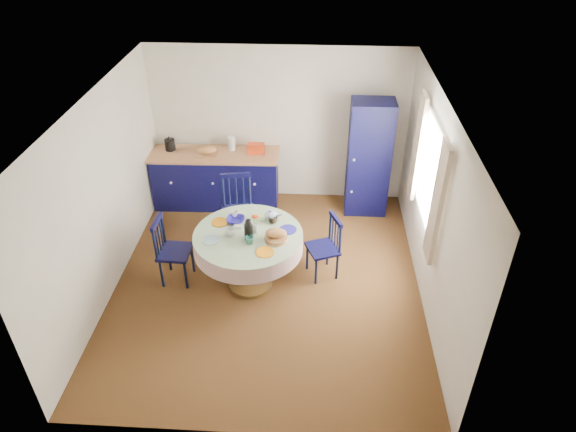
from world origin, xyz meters
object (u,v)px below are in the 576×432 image
object	(u,v)px
chair_right	(325,247)
cobalt_bowl	(236,220)
mug_b	(249,240)
mug_a	(230,232)
mug_d	(235,214)
chair_far	(238,210)
mug_c	(273,220)
pantry_cabinet	(369,158)
chair_left	(172,250)
dining_table	(249,242)
kitchen_counter	(216,178)

from	to	relation	value
chair_right	cobalt_bowl	size ratio (longest dim) A/B	3.86
mug_b	mug_a	bearing A→B (deg)	150.14
mug_b	mug_d	xyz separation A→B (m)	(-0.26, 0.55, -0.00)
mug_b	mug_d	world-z (taller)	mug_b
chair_far	mug_c	bearing A→B (deg)	-61.18
pantry_cabinet	mug_c	distance (m)	2.14
chair_left	chair_far	bearing A→B (deg)	-36.48
dining_table	mug_c	xyz separation A→B (m)	(0.28, 0.27, 0.17)
kitchen_counter	mug_a	xyz separation A→B (m)	(0.56, -2.03, 0.41)
pantry_cabinet	mug_b	size ratio (longest dim) A/B	17.53
chair_right	kitchen_counter	bearing A→B (deg)	-156.42
kitchen_counter	mug_c	distance (m)	2.07
mug_a	mug_b	world-z (taller)	same
dining_table	chair_far	distance (m)	1.04
kitchen_counter	pantry_cabinet	xyz separation A→B (m)	(2.40, -0.05, 0.45)
mug_a	chair_far	bearing A→B (deg)	93.96
pantry_cabinet	mug_d	distance (m)	2.42
chair_far	pantry_cabinet	bearing A→B (deg)	16.70
pantry_cabinet	chair_far	distance (m)	2.17
mug_c	cobalt_bowl	distance (m)	0.48
chair_far	mug_c	distance (m)	0.98
dining_table	mug_d	size ratio (longest dim) A/B	14.50
dining_table	mug_b	size ratio (longest dim) A/B	13.05
chair_left	mug_c	size ratio (longest dim) A/B	7.82
pantry_cabinet	chair_far	world-z (taller)	pantry_cabinet
pantry_cabinet	cobalt_bowl	distance (m)	2.47
mug_b	cobalt_bowl	size ratio (longest dim) A/B	0.46
mug_b	cobalt_bowl	bearing A→B (deg)	117.36
mug_c	chair_far	bearing A→B (deg)	128.70
pantry_cabinet	chair_left	bearing A→B (deg)	-144.72
kitchen_counter	pantry_cabinet	bearing A→B (deg)	-2.70
dining_table	mug_b	bearing A→B (deg)	-80.13
pantry_cabinet	mug_a	world-z (taller)	pantry_cabinet
dining_table	chair_right	bearing A→B (deg)	17.14
mug_b	mug_c	xyz separation A→B (m)	(0.25, 0.46, -0.00)
kitchen_counter	chair_far	distance (m)	1.12
chair_left	mug_a	world-z (taller)	chair_left
cobalt_bowl	mug_c	bearing A→B (deg)	1.39
chair_left	mug_d	distance (m)	0.94
kitchen_counter	mug_b	size ratio (longest dim) A/B	19.55
chair_left	dining_table	bearing A→B (deg)	-91.54
dining_table	chair_right	size ratio (longest dim) A/B	1.55
chair_far	mug_d	size ratio (longest dim) A/B	11.11
kitchen_counter	pantry_cabinet	distance (m)	2.44
chair_left	mug_c	bearing A→B (deg)	-79.20
pantry_cabinet	chair_right	world-z (taller)	pantry_cabinet
dining_table	cobalt_bowl	size ratio (longest dim) A/B	5.98
mug_c	chair_right	bearing A→B (deg)	2.75
mug_d	kitchen_counter	bearing A→B (deg)	109.07
pantry_cabinet	chair_right	size ratio (longest dim) A/B	2.08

